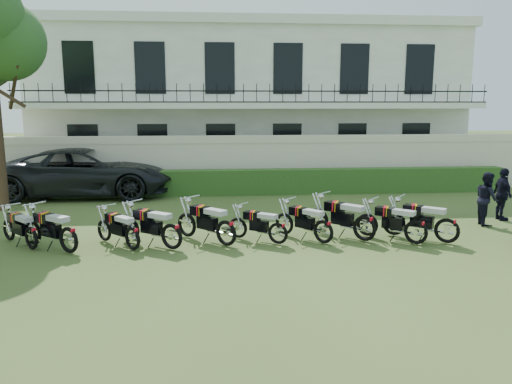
# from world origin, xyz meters

# --- Properties ---
(ground) EXTENTS (100.00, 100.00, 0.00)m
(ground) POSITION_xyz_m (0.00, 0.00, 0.00)
(ground) COLOR #354E1F
(ground) RESTS_ON ground
(perimeter_wall) EXTENTS (30.00, 0.35, 2.30)m
(perimeter_wall) POSITION_xyz_m (0.00, 8.00, 1.17)
(perimeter_wall) COLOR beige
(perimeter_wall) RESTS_ON ground
(hedge) EXTENTS (18.00, 0.60, 1.00)m
(hedge) POSITION_xyz_m (1.00, 7.20, 0.50)
(hedge) COLOR #1F4217
(hedge) RESTS_ON ground
(building) EXTENTS (20.40, 9.60, 7.40)m
(building) POSITION_xyz_m (0.00, 13.96, 3.71)
(building) COLOR white
(building) RESTS_ON ground
(motorcycle_0) EXTENTS (1.36, 1.37, 1.01)m
(motorcycle_0) POSITION_xyz_m (-6.37, 0.00, 0.46)
(motorcycle_0) COLOR black
(motorcycle_0) RESTS_ON ground
(motorcycle_1) EXTENTS (1.71, 1.29, 1.11)m
(motorcycle_1) POSITION_xyz_m (-5.35, -0.39, 0.51)
(motorcycle_1) COLOR black
(motorcycle_1) RESTS_ON ground
(motorcycle_2) EXTENTS (1.34, 1.36, 0.99)m
(motorcycle_2) POSITION_xyz_m (-3.86, -0.24, 0.46)
(motorcycle_2) COLOR black
(motorcycle_2) RESTS_ON ground
(motorcycle_3) EXTENTS (1.74, 1.25, 1.12)m
(motorcycle_3) POSITION_xyz_m (-2.89, -0.28, 0.52)
(motorcycle_3) COLOR black
(motorcycle_3) RESTS_ON ground
(motorcycle_4) EXTENTS (1.60, 1.50, 1.14)m
(motorcycle_4) POSITION_xyz_m (-1.53, -0.09, 0.53)
(motorcycle_4) COLOR black
(motorcycle_4) RESTS_ON ground
(motorcycle_5) EXTENTS (1.52, 1.06, 0.96)m
(motorcycle_5) POSITION_xyz_m (-0.19, -0.02, 0.45)
(motorcycle_5) COLOR black
(motorcycle_5) RESTS_ON ground
(motorcycle_6) EXTENTS (1.36, 1.48, 1.05)m
(motorcycle_6) POSITION_xyz_m (1.00, -0.06, 0.48)
(motorcycle_6) COLOR black
(motorcycle_6) RESTS_ON ground
(motorcycle_7) EXTENTS (1.58, 1.57, 1.16)m
(motorcycle_7) POSITION_xyz_m (2.12, 0.05, 0.53)
(motorcycle_7) COLOR black
(motorcycle_7) RESTS_ON ground
(motorcycle_8) EXTENTS (1.54, 1.38, 1.08)m
(motorcycle_8) POSITION_xyz_m (3.36, -0.34, 0.50)
(motorcycle_8) COLOR black
(motorcycle_8) RESTS_ON ground
(motorcycle_9) EXTENTS (1.67, 1.38, 1.13)m
(motorcycle_9) POSITION_xyz_m (4.20, -0.32, 0.52)
(motorcycle_9) COLOR black
(motorcycle_9) RESTS_ON ground
(suv) EXTENTS (6.76, 3.12, 1.88)m
(suv) POSITION_xyz_m (-6.81, 7.43, 0.94)
(suv) COLOR black
(suv) RESTS_ON ground
(officer_4) EXTENTS (0.74, 0.88, 1.60)m
(officer_4) POSITION_xyz_m (6.32, 1.58, 0.80)
(officer_4) COLOR black
(officer_4) RESTS_ON ground
(officer_5) EXTENTS (0.46, 0.99, 1.65)m
(officer_5) POSITION_xyz_m (7.12, 2.12, 0.82)
(officer_5) COLOR black
(officer_5) RESTS_ON ground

